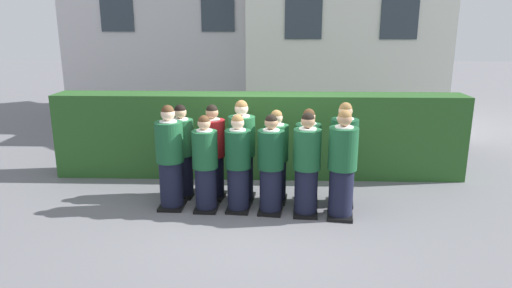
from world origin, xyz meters
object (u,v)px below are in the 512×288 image
object	(u,v)px
student_front_row_1	(205,166)
student_front_row_2	(238,166)
student_rear_row_4	(308,159)
student_front_row_5	(342,167)
student_rear_row_3	(276,159)
student_front_row_4	(307,167)
student_in_red_blazer	(213,154)
student_rear_row_5	(343,157)
student_front_row_3	(271,167)
student_front_row_0	(170,160)
student_rear_row_0	(182,153)
student_rear_row_2	(242,153)

from	to	relation	value
student_front_row_1	student_front_row_2	xyz separation A→B (m)	(0.52, 0.00, 0.01)
student_rear_row_4	student_front_row_5	bearing A→B (deg)	-50.27
student_rear_row_3	student_front_row_4	bearing A→B (deg)	-49.01
student_in_red_blazer	student_rear_row_5	world-z (taller)	student_rear_row_5
student_rear_row_4	student_front_row_3	bearing A→B (deg)	-144.49
student_front_row_0	student_rear_row_4	bearing A→B (deg)	7.37
student_front_row_2	student_rear_row_5	distance (m)	1.73
student_front_row_2	student_rear_row_0	bearing A→B (deg)	148.83
student_front_row_5	student_rear_row_5	bearing A→B (deg)	80.06
student_front_row_2	student_front_row_5	xyz separation A→B (m)	(1.60, -0.21, 0.06)
student_front_row_2	student_rear_row_0	distance (m)	1.17
student_in_red_blazer	student_rear_row_2	world-z (taller)	student_rear_row_2
student_front_row_4	student_rear_row_5	world-z (taller)	student_rear_row_5
student_front_row_5	student_rear_row_2	xyz separation A→B (m)	(-1.57, 0.67, 0.01)
student_in_red_blazer	student_front_row_1	bearing A→B (deg)	-95.76
student_rear_row_4	student_rear_row_0	bearing A→B (deg)	173.60
student_rear_row_0	student_rear_row_3	bearing A→B (deg)	-6.77
student_front_row_1	student_front_row_4	size ratio (longest dim) A/B	0.95
student_front_row_3	student_front_row_4	xyz separation A→B (m)	(0.55, -0.06, 0.02)
student_rear_row_2	student_rear_row_3	distance (m)	0.58
student_rear_row_2	student_rear_row_3	xyz separation A→B (m)	(0.57, -0.05, -0.07)
student_front_row_0	student_front_row_5	size ratio (longest dim) A/B	1.00
student_front_row_1	student_front_row_2	distance (m)	0.52
student_rear_row_0	student_rear_row_3	size ratio (longest dim) A/B	1.03
student_front_row_0	student_front_row_5	bearing A→B (deg)	-6.14
student_front_row_2	student_rear_row_3	world-z (taller)	student_front_row_2
student_rear_row_5	student_rear_row_2	bearing A→B (deg)	175.57
student_rear_row_0	student_rear_row_4	distance (m)	2.14
student_front_row_2	student_in_red_blazer	world-z (taller)	student_in_red_blazer
student_front_row_1	student_in_red_blazer	bearing A→B (deg)	84.24
student_rear_row_3	student_rear_row_4	bearing A→B (deg)	-5.28
student_front_row_4	student_in_red_blazer	distance (m)	1.67
student_rear_row_5	student_front_row_4	bearing A→B (deg)	-143.76
student_front_row_1	student_rear_row_0	xyz separation A→B (m)	(-0.49, 0.61, 0.03)
student_front_row_5	student_front_row_1	bearing A→B (deg)	174.44
student_front_row_3	student_in_red_blazer	world-z (taller)	student_in_red_blazer
student_rear_row_4	student_front_row_2	bearing A→B (deg)	-161.75
student_rear_row_0	student_front_row_4	bearing A→B (deg)	-19.37
student_front_row_0	student_front_row_3	xyz separation A→B (m)	(1.61, -0.14, -0.05)
student_front_row_1	student_rear_row_3	xyz separation A→B (m)	(1.12, 0.42, 0.01)
student_rear_row_2	student_rear_row_4	size ratio (longest dim) A/B	1.07
student_front_row_0	student_rear_row_3	size ratio (longest dim) A/B	1.08
student_front_row_0	student_rear_row_5	world-z (taller)	student_rear_row_5
student_rear_row_4	student_rear_row_5	distance (m)	0.58
student_front_row_2	student_rear_row_4	world-z (taller)	student_rear_row_4
student_in_red_blazer	student_front_row_0	bearing A→B (deg)	-143.98
student_front_row_0	student_rear_row_5	size ratio (longest dim) A/B	0.99
student_front_row_4	student_in_red_blazer	size ratio (longest dim) A/B	1.00
student_front_row_3	student_front_row_5	distance (m)	1.09
student_rear_row_5	student_rear_row_3	bearing A→B (deg)	175.84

